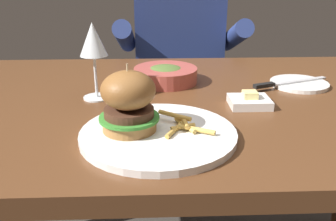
{
  "coord_description": "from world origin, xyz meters",
  "views": [
    {
      "loc": [
        -0.08,
        -0.88,
        1.05
      ],
      "look_at": [
        -0.05,
        -0.2,
        0.78
      ],
      "focal_mm": 40.0,
      "sensor_mm": 36.0,
      "label": 1
    }
  ],
  "objects_px": {
    "table_knife": "(284,83)",
    "diner_person": "(178,83)",
    "bread_plate": "(299,84)",
    "butter_dish": "(249,101)",
    "soup_bowl": "(166,74)",
    "wine_glass": "(93,43)",
    "burger_sandwich": "(129,101)",
    "main_plate": "(158,134)"
  },
  "relations": [
    {
      "from": "main_plate",
      "to": "bread_plate",
      "type": "bearing_deg",
      "value": 38.74
    },
    {
      "from": "main_plate",
      "to": "butter_dish",
      "type": "xyz_separation_m",
      "value": [
        0.22,
        0.16,
        0.0
      ]
    },
    {
      "from": "diner_person",
      "to": "burger_sandwich",
      "type": "bearing_deg",
      "value": -99.86
    },
    {
      "from": "burger_sandwich",
      "to": "wine_glass",
      "type": "bearing_deg",
      "value": 112.56
    },
    {
      "from": "soup_bowl",
      "to": "diner_person",
      "type": "height_order",
      "value": "diner_person"
    },
    {
      "from": "bread_plate",
      "to": "table_knife",
      "type": "xyz_separation_m",
      "value": [
        -0.05,
        -0.02,
        0.01
      ]
    },
    {
      "from": "wine_glass",
      "to": "diner_person",
      "type": "bearing_deg",
      "value": 69.91
    },
    {
      "from": "table_knife",
      "to": "diner_person",
      "type": "xyz_separation_m",
      "value": [
        -0.24,
        0.63,
        -0.19
      ]
    },
    {
      "from": "bread_plate",
      "to": "soup_bowl",
      "type": "xyz_separation_m",
      "value": [
        -0.37,
        0.05,
        0.02
      ]
    },
    {
      "from": "main_plate",
      "to": "wine_glass",
      "type": "bearing_deg",
      "value": 122.39
    },
    {
      "from": "wine_glass",
      "to": "diner_person",
      "type": "xyz_separation_m",
      "value": [
        0.25,
        0.69,
        -0.32
      ]
    },
    {
      "from": "table_knife",
      "to": "diner_person",
      "type": "height_order",
      "value": "diner_person"
    },
    {
      "from": "bread_plate",
      "to": "soup_bowl",
      "type": "bearing_deg",
      "value": 172.93
    },
    {
      "from": "table_knife",
      "to": "soup_bowl",
      "type": "height_order",
      "value": "soup_bowl"
    },
    {
      "from": "soup_bowl",
      "to": "diner_person",
      "type": "xyz_separation_m",
      "value": [
        0.08,
        0.56,
        -0.2
      ]
    },
    {
      "from": "butter_dish",
      "to": "soup_bowl",
      "type": "height_order",
      "value": "soup_bowl"
    },
    {
      "from": "burger_sandwich",
      "to": "table_knife",
      "type": "height_order",
      "value": "burger_sandwich"
    },
    {
      "from": "butter_dish",
      "to": "diner_person",
      "type": "distance_m",
      "value": 0.79
    },
    {
      "from": "main_plate",
      "to": "bread_plate",
      "type": "distance_m",
      "value": 0.5
    },
    {
      "from": "diner_person",
      "to": "soup_bowl",
      "type": "bearing_deg",
      "value": -97.77
    },
    {
      "from": "bread_plate",
      "to": "wine_glass",
      "type": "bearing_deg",
      "value": -171.39
    },
    {
      "from": "bread_plate",
      "to": "diner_person",
      "type": "relative_size",
      "value": 0.13
    },
    {
      "from": "bread_plate",
      "to": "butter_dish",
      "type": "bearing_deg",
      "value": -139.16
    },
    {
      "from": "table_knife",
      "to": "soup_bowl",
      "type": "relative_size",
      "value": 1.27
    },
    {
      "from": "burger_sandwich",
      "to": "soup_bowl",
      "type": "height_order",
      "value": "burger_sandwich"
    },
    {
      "from": "wine_glass",
      "to": "butter_dish",
      "type": "height_order",
      "value": "wine_glass"
    },
    {
      "from": "main_plate",
      "to": "burger_sandwich",
      "type": "xyz_separation_m",
      "value": [
        -0.05,
        0.01,
        0.07
      ]
    },
    {
      "from": "wine_glass",
      "to": "soup_bowl",
      "type": "height_order",
      "value": "wine_glass"
    },
    {
      "from": "diner_person",
      "to": "table_knife",
      "type": "bearing_deg",
      "value": -68.91
    },
    {
      "from": "main_plate",
      "to": "table_knife",
      "type": "relative_size",
      "value": 1.33
    },
    {
      "from": "bread_plate",
      "to": "soup_bowl",
      "type": "relative_size",
      "value": 0.88
    },
    {
      "from": "wine_glass",
      "to": "diner_person",
      "type": "distance_m",
      "value": 0.8
    },
    {
      "from": "bread_plate",
      "to": "butter_dish",
      "type": "height_order",
      "value": "butter_dish"
    },
    {
      "from": "main_plate",
      "to": "burger_sandwich",
      "type": "distance_m",
      "value": 0.09
    },
    {
      "from": "wine_glass",
      "to": "table_knife",
      "type": "xyz_separation_m",
      "value": [
        0.49,
        0.06,
        -0.13
      ]
    },
    {
      "from": "table_knife",
      "to": "diner_person",
      "type": "bearing_deg",
      "value": 111.09
    },
    {
      "from": "soup_bowl",
      "to": "main_plate",
      "type": "bearing_deg",
      "value": -94.31
    },
    {
      "from": "main_plate",
      "to": "diner_person",
      "type": "relative_size",
      "value": 0.26
    },
    {
      "from": "burger_sandwich",
      "to": "bread_plate",
      "type": "distance_m",
      "value": 0.55
    },
    {
      "from": "butter_dish",
      "to": "diner_person",
      "type": "xyz_separation_m",
      "value": [
        -0.11,
        0.76,
        -0.19
      ]
    },
    {
      "from": "burger_sandwich",
      "to": "butter_dish",
      "type": "xyz_separation_m",
      "value": [
        0.27,
        0.15,
        -0.06
      ]
    },
    {
      "from": "soup_bowl",
      "to": "bread_plate",
      "type": "bearing_deg",
      "value": -7.07
    }
  ]
}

